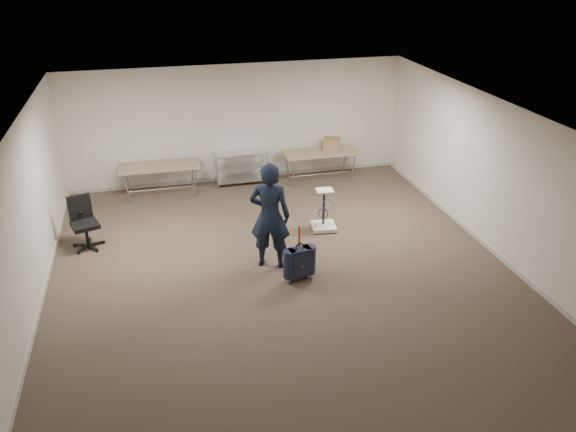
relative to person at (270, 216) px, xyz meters
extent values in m
plane|color=#4D3E2E|center=(0.14, -0.29, -0.98)|extent=(9.00, 9.00, 0.00)
plane|color=white|center=(0.14, 4.21, 0.42)|extent=(8.00, 0.00, 8.00)
plane|color=white|center=(0.14, -4.79, 0.42)|extent=(8.00, 0.00, 8.00)
plane|color=white|center=(-3.86, -0.29, 0.42)|extent=(0.00, 9.00, 9.00)
plane|color=white|center=(4.14, -0.29, 0.42)|extent=(0.00, 9.00, 9.00)
plane|color=silver|center=(0.14, -0.29, 1.82)|extent=(8.00, 8.00, 0.00)
cube|color=beige|center=(0.14, 4.20, -0.93)|extent=(8.00, 0.02, 0.10)
cube|color=beige|center=(-3.85, -0.29, -0.93)|extent=(0.02, 9.00, 0.10)
cube|color=beige|center=(4.13, -0.29, -0.93)|extent=(0.02, 9.00, 0.10)
cube|color=#907458|center=(-1.76, 3.66, -0.27)|extent=(1.80, 0.75, 0.03)
cylinder|color=gray|center=(-1.76, 3.66, -0.83)|extent=(1.50, 0.02, 0.02)
cylinder|color=gray|center=(-2.51, 3.36, -0.63)|extent=(0.13, 0.04, 0.69)
cylinder|color=gray|center=(-1.01, 3.36, -0.63)|extent=(0.13, 0.04, 0.69)
cylinder|color=gray|center=(-2.51, 3.96, -0.63)|extent=(0.13, 0.04, 0.69)
cylinder|color=gray|center=(-1.01, 3.96, -0.63)|extent=(0.13, 0.04, 0.69)
cube|color=#907458|center=(2.04, 3.66, -0.27)|extent=(1.80, 0.75, 0.03)
cylinder|color=gray|center=(2.04, 3.66, -0.83)|extent=(1.50, 0.02, 0.02)
cylinder|color=gray|center=(1.29, 3.36, -0.63)|extent=(0.13, 0.04, 0.69)
cylinder|color=gray|center=(2.79, 3.36, -0.63)|extent=(0.13, 0.04, 0.69)
cylinder|color=gray|center=(1.29, 3.96, -0.63)|extent=(0.13, 0.04, 0.69)
cylinder|color=gray|center=(2.79, 3.96, -0.63)|extent=(0.13, 0.04, 0.69)
cylinder|color=silver|center=(-0.46, 3.69, -0.58)|extent=(0.02, 0.02, 0.80)
cylinder|color=silver|center=(0.74, 3.69, -0.58)|extent=(0.02, 0.02, 0.80)
cylinder|color=silver|center=(-0.46, 4.14, -0.58)|extent=(0.02, 0.02, 0.80)
cylinder|color=silver|center=(0.74, 4.14, -0.58)|extent=(0.02, 0.02, 0.80)
cube|color=silver|center=(0.14, 3.91, -0.88)|extent=(1.20, 0.45, 0.02)
cube|color=silver|center=(0.14, 3.91, -0.53)|extent=(1.20, 0.45, 0.02)
cube|color=silver|center=(0.14, 3.91, -0.20)|extent=(1.20, 0.45, 0.01)
imported|color=black|center=(0.00, 0.00, 0.00)|extent=(0.84, 0.70, 1.96)
cube|color=black|center=(0.37, -0.62, -0.62)|extent=(0.41, 0.28, 0.51)
cube|color=black|center=(0.37, -0.60, -0.90)|extent=(0.36, 0.21, 0.03)
cylinder|color=black|center=(0.26, -0.64, -0.95)|extent=(0.04, 0.07, 0.07)
cylinder|color=black|center=(0.49, -0.60, -0.95)|extent=(0.04, 0.07, 0.07)
torus|color=black|center=(0.37, -0.62, -0.34)|extent=(0.16, 0.05, 0.16)
cube|color=red|center=(0.37, -0.60, -0.15)|extent=(0.04, 0.01, 0.40)
cylinder|color=black|center=(-3.24, 1.48, -0.93)|extent=(0.61, 0.61, 0.09)
cylinder|color=black|center=(-3.24, 1.48, -0.73)|extent=(0.06, 0.06, 0.41)
cube|color=black|center=(-3.24, 1.48, -0.50)|extent=(0.59, 0.59, 0.08)
cube|color=black|center=(-3.31, 1.69, -0.22)|extent=(0.43, 0.19, 0.49)
cube|color=#EEE3CC|center=(1.35, 1.12, -0.92)|extent=(0.52, 0.52, 0.08)
cylinder|color=black|center=(1.16, 0.93, -0.96)|extent=(0.06, 0.06, 0.04)
cylinder|color=black|center=(1.35, 1.16, -0.51)|extent=(0.05, 0.05, 0.75)
cube|color=#EEE3CC|center=(1.35, 1.12, -0.13)|extent=(0.36, 0.32, 0.04)
torus|color=blue|center=(1.40, 1.04, -0.41)|extent=(0.25, 0.12, 0.23)
cube|color=#946445|center=(2.35, 3.73, -0.10)|extent=(0.47, 0.42, 0.30)
camera|label=1|loc=(-1.82, -8.57, 4.26)|focal=35.00mm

